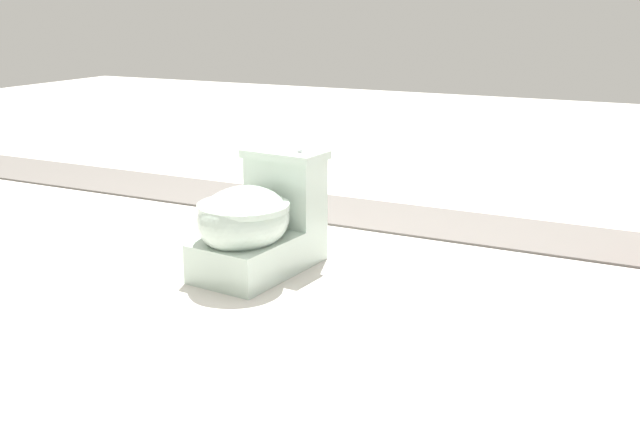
{
  "coord_description": "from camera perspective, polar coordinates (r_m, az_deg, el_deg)",
  "views": [
    {
      "loc": [
        2.59,
        1.71,
        1.14
      ],
      "look_at": [
        -0.08,
        0.39,
        0.3
      ],
      "focal_mm": 42.0,
      "sensor_mm": 36.0,
      "label": 1
    }
  ],
  "objects": [
    {
      "name": "ground_plane",
      "position": [
        3.3,
        -6.7,
        -4.56
      ],
      "size": [
        14.0,
        14.0,
        0.0
      ],
      "primitive_type": "plane",
      "color": "beige"
    },
    {
      "name": "gravel_strip",
      "position": [
        4.07,
        8.0,
        -0.6
      ],
      "size": [
        0.56,
        8.0,
        0.01
      ],
      "primitive_type": "cube",
      "color": "#605B56",
      "rests_on": "ground"
    },
    {
      "name": "toilet",
      "position": [
        3.25,
        -4.78,
        -0.73
      ],
      "size": [
        0.67,
        0.44,
        0.52
      ],
      "rotation": [
        0.0,
        0.0,
        -0.1
      ],
      "color": "#B2C6B7",
      "rests_on": "ground"
    }
  ]
}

